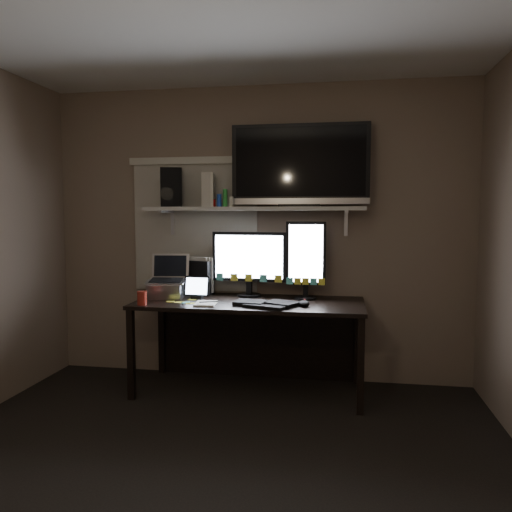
% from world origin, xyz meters
% --- Properties ---
extents(floor, '(3.60, 3.60, 0.00)m').
position_xyz_m(floor, '(0.00, 0.00, 0.00)').
color(floor, black).
rests_on(floor, ground).
extents(back_wall, '(3.60, 0.00, 3.60)m').
position_xyz_m(back_wall, '(0.00, 1.80, 1.25)').
color(back_wall, '#796757').
rests_on(back_wall, floor).
extents(window_blinds, '(1.10, 0.02, 1.10)m').
position_xyz_m(window_blinds, '(-0.55, 1.79, 1.30)').
color(window_blinds, beige).
rests_on(window_blinds, back_wall).
extents(desk, '(1.80, 0.75, 0.73)m').
position_xyz_m(desk, '(0.00, 1.55, 0.55)').
color(desk, black).
rests_on(desk, floor).
extents(wall_shelf, '(1.80, 0.35, 0.03)m').
position_xyz_m(wall_shelf, '(0.00, 1.62, 1.46)').
color(wall_shelf, '#B7B7B2').
rests_on(wall_shelf, back_wall).
extents(monitor_landscape, '(0.64, 0.12, 0.56)m').
position_xyz_m(monitor_landscape, '(-0.04, 1.65, 1.01)').
color(monitor_landscape, black).
rests_on(monitor_landscape, desk).
extents(monitor_portrait, '(0.32, 0.06, 0.64)m').
position_xyz_m(monitor_portrait, '(0.43, 1.59, 1.05)').
color(monitor_portrait, black).
rests_on(monitor_portrait, desk).
extents(keyboard, '(0.52, 0.33, 0.03)m').
position_xyz_m(keyboard, '(0.16, 1.28, 0.74)').
color(keyboard, black).
rests_on(keyboard, desk).
extents(mouse, '(0.10, 0.14, 0.04)m').
position_xyz_m(mouse, '(0.45, 1.28, 0.75)').
color(mouse, black).
rests_on(mouse, desk).
extents(notepad, '(0.18, 0.24, 0.01)m').
position_xyz_m(notepad, '(-0.31, 1.24, 0.74)').
color(notepad, silver).
rests_on(notepad, desk).
extents(tablet, '(0.22, 0.11, 0.19)m').
position_xyz_m(tablet, '(-0.44, 1.46, 0.82)').
color(tablet, black).
rests_on(tablet, desk).
extents(file_sorter, '(0.27, 0.18, 0.31)m').
position_xyz_m(file_sorter, '(-0.49, 1.70, 0.89)').
color(file_sorter, black).
rests_on(file_sorter, desk).
extents(laptop, '(0.34, 0.29, 0.35)m').
position_xyz_m(laptop, '(-0.70, 1.46, 0.91)').
color(laptop, '#B0B0B5').
rests_on(laptop, desk).
extents(cup, '(0.09, 0.09, 0.11)m').
position_xyz_m(cup, '(-0.78, 1.13, 0.78)').
color(cup, maroon).
rests_on(cup, desk).
extents(sticky_notes, '(0.32, 0.26, 0.00)m').
position_xyz_m(sticky_notes, '(-0.48, 1.33, 0.73)').
color(sticky_notes, yellow).
rests_on(sticky_notes, desk).
extents(tv, '(1.11, 0.20, 0.67)m').
position_xyz_m(tv, '(0.37, 1.66, 1.81)').
color(tv, black).
rests_on(tv, wall_shelf).
extents(game_console, '(0.11, 0.24, 0.28)m').
position_xyz_m(game_console, '(-0.37, 1.63, 1.62)').
color(game_console, beige).
rests_on(game_console, wall_shelf).
extents(speaker, '(0.24, 0.26, 0.32)m').
position_xyz_m(speaker, '(-0.70, 1.61, 1.64)').
color(speaker, black).
rests_on(speaker, wall_shelf).
extents(bottles, '(0.24, 0.08, 0.15)m').
position_xyz_m(bottles, '(-0.26, 1.58, 1.55)').
color(bottles, '#A50F0C').
rests_on(bottles, wall_shelf).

